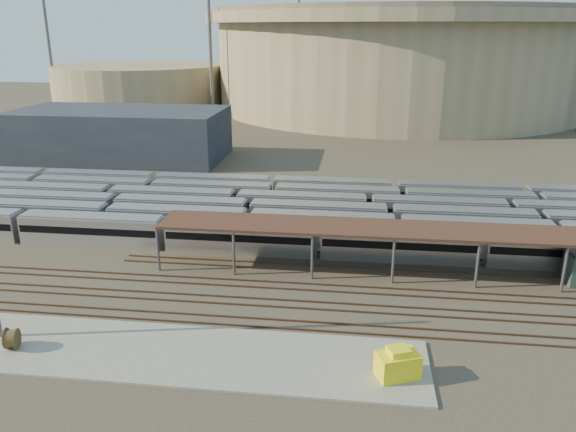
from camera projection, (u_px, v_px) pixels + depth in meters
The scene contains 13 objects.
ground at pixel (227, 279), 60.71m from camera, with size 420.00×420.00×0.00m, color #383026.
apron at pixel (128, 350), 47.19m from camera, with size 50.00×9.00×0.20m, color gray.
subway_trains at pixel (243, 210), 77.76m from camera, with size 122.85×23.90×3.60m.
inspection_shed at pixel (434, 232), 60.21m from camera, with size 60.30×6.00×5.30m.
empty_tracks at pixel (215, 299), 55.98m from camera, with size 170.00×9.62×0.18m.
stadium at pixel (398, 57), 183.95m from camera, with size 124.00×124.00×32.50m.
secondary_arena at pixel (140, 86), 187.86m from camera, with size 56.00×56.00×14.00m, color gray.
service_building at pixel (121, 134), 115.01m from camera, with size 42.00×20.00×10.00m, color #1E232D.
floodlight_0 at pixel (210, 46), 161.07m from camera, with size 4.00×1.00×38.40m.
floodlight_1 at pixel (49, 44), 177.11m from camera, with size 4.00×1.00×38.40m.
floodlight_3 at pixel (298, 42), 205.63m from camera, with size 4.00×1.00×38.40m.
cable_reel_east at pixel (12, 338), 47.08m from camera, with size 1.78×1.78×0.99m, color brown.
yellow_equipment at pixel (398, 365), 43.19m from camera, with size 3.19×1.99×1.99m, color yellow.
Camera 1 is at (13.64, -54.02, 25.92)m, focal length 35.00 mm.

